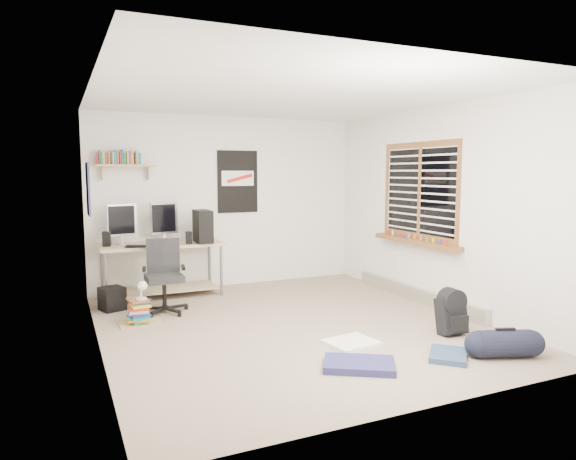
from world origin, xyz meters
name	(u,v)px	position (x,y,z in m)	size (l,w,h in m)	color
floor	(291,325)	(0.00, 0.00, -0.01)	(4.00, 4.50, 0.01)	gray
ceiling	(291,95)	(0.00, 0.00, 2.50)	(4.00, 4.50, 0.01)	white
back_wall	(228,202)	(0.00, 2.25, 1.25)	(4.00, 0.01, 2.50)	silver
left_wall	(94,220)	(-2.00, 0.00, 1.25)	(0.01, 4.50, 2.50)	silver
right_wall	(437,208)	(2.00, 0.00, 1.25)	(0.01, 4.50, 2.50)	silver
desk	(162,270)	(-1.05, 1.94, 0.36)	(1.62, 0.71, 0.74)	#BCB482
monitor_left	(122,229)	(-1.54, 2.00, 0.95)	(0.38, 0.10, 0.42)	#9E9FA3
monitor_right	(164,227)	(-0.99, 2.00, 0.95)	(0.39, 0.10, 0.43)	#A6A6AB
pc_tower	(203,226)	(-0.51, 1.77, 0.96)	(0.20, 0.42, 0.44)	black
keyboard	(143,246)	(-1.33, 1.65, 0.75)	(0.43, 0.15, 0.02)	black
speaker_left	(107,239)	(-1.75, 1.91, 0.83)	(0.09, 0.09, 0.19)	black
speaker_right	(189,238)	(-0.73, 1.70, 0.82)	(0.08, 0.08, 0.16)	black
office_chair	(164,273)	(-1.18, 1.08, 0.49)	(0.58, 0.58, 0.89)	black
wall_shelf	(126,165)	(-1.45, 2.14, 1.78)	(0.80, 0.22, 0.24)	tan
poster_back_wall	(238,182)	(0.15, 2.23, 1.55)	(0.62, 0.03, 0.92)	black
poster_left_wall	(88,189)	(-1.99, 1.20, 1.50)	(0.02, 0.42, 0.60)	navy
window	(419,191)	(1.95, 0.30, 1.45)	(0.10, 1.50, 1.26)	brown
baseboard_heater	(416,294)	(1.96, 0.30, 0.09)	(0.08, 2.50, 0.18)	#B7B2A8
backpack	(451,316)	(1.39, -0.99, 0.20)	(0.28, 0.23, 0.38)	black
duffel_bag	(505,342)	(1.37, -1.72, 0.14)	(0.25, 0.25, 0.50)	black
tshirt	(351,343)	(0.26, -0.85, 0.02)	(0.47, 0.40, 0.04)	white
jeans_a	(359,365)	(0.01, -1.40, 0.03)	(0.61, 0.39, 0.07)	navy
jeans_b	(448,355)	(0.89, -1.52, 0.03)	(0.42, 0.32, 0.05)	navy
book_stack	(140,310)	(-1.52, 0.75, 0.15)	(0.48, 0.39, 0.33)	brown
desk_lamp	(141,290)	(-1.50, 0.73, 0.38)	(0.12, 0.19, 0.19)	silver
subwoofer	(112,299)	(-1.75, 1.47, 0.14)	(0.26, 0.26, 0.29)	black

